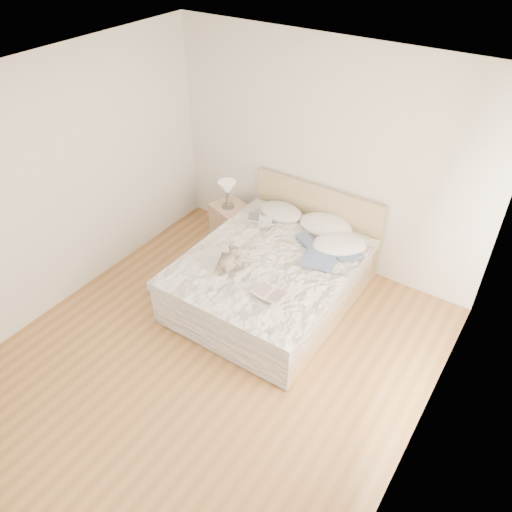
# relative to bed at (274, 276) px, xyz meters

# --- Properties ---
(floor) EXTENTS (4.00, 4.50, 0.00)m
(floor) POSITION_rel_bed_xyz_m (0.00, -1.19, -0.31)
(floor) COLOR brown
(floor) RESTS_ON ground
(ceiling) EXTENTS (4.00, 4.50, 0.00)m
(ceiling) POSITION_rel_bed_xyz_m (0.00, -1.19, 2.39)
(ceiling) COLOR white
(ceiling) RESTS_ON ground
(wall_back) EXTENTS (4.00, 0.02, 2.70)m
(wall_back) POSITION_rel_bed_xyz_m (0.00, 1.06, 1.04)
(wall_back) COLOR silver
(wall_back) RESTS_ON ground
(wall_left) EXTENTS (0.02, 4.50, 2.70)m
(wall_left) POSITION_rel_bed_xyz_m (-2.00, -1.19, 1.04)
(wall_left) COLOR silver
(wall_left) RESTS_ON ground
(wall_right) EXTENTS (0.02, 4.50, 2.70)m
(wall_right) POSITION_rel_bed_xyz_m (2.00, -1.19, 1.04)
(wall_right) COLOR silver
(wall_right) RESTS_ON ground
(window) EXTENTS (0.02, 1.30, 1.10)m
(window) POSITION_rel_bed_xyz_m (1.99, -0.89, 1.14)
(window) COLOR white
(window) RESTS_ON wall_right
(bed) EXTENTS (1.72, 2.14, 1.00)m
(bed) POSITION_rel_bed_xyz_m (0.00, 0.00, 0.00)
(bed) COLOR tan
(bed) RESTS_ON floor
(nightstand) EXTENTS (0.55, 0.52, 0.56)m
(nightstand) POSITION_rel_bed_xyz_m (-1.05, 0.62, -0.03)
(nightstand) COLOR tan
(nightstand) RESTS_ON floor
(table_lamp) EXTENTS (0.23, 0.23, 0.36)m
(table_lamp) POSITION_rel_bed_xyz_m (-1.07, 0.60, 0.51)
(table_lamp) COLOR #48433F
(table_lamp) RESTS_ON nightstand
(pillow_left) EXTENTS (0.58, 0.42, 0.17)m
(pillow_left) POSITION_rel_bed_xyz_m (-0.38, 0.76, 0.33)
(pillow_left) COLOR silver
(pillow_left) RESTS_ON bed
(pillow_middle) EXTENTS (0.67, 0.49, 0.19)m
(pillow_middle) POSITION_rel_bed_xyz_m (0.22, 0.80, 0.33)
(pillow_middle) COLOR white
(pillow_middle) RESTS_ON bed
(pillow_right) EXTENTS (0.75, 0.71, 0.18)m
(pillow_right) POSITION_rel_bed_xyz_m (0.53, 0.54, 0.33)
(pillow_right) COLOR white
(pillow_right) RESTS_ON bed
(blouse) EXTENTS (0.69, 0.71, 0.02)m
(blouse) POSITION_rel_bed_xyz_m (0.44, 0.26, 0.32)
(blouse) COLOR #37486F
(blouse) RESTS_ON bed
(photo_book) EXTENTS (0.42, 0.37, 0.03)m
(photo_book) POSITION_rel_bed_xyz_m (-0.51, 0.48, 0.32)
(photo_book) COLOR silver
(photo_book) RESTS_ON bed
(childrens_book) EXTENTS (0.34, 0.24, 0.02)m
(childrens_book) POSITION_rel_bed_xyz_m (0.32, -0.59, 0.32)
(childrens_book) COLOR beige
(childrens_book) RESTS_ON bed
(teddy_bear) EXTENTS (0.27, 0.34, 0.17)m
(teddy_bear) POSITION_rel_bed_xyz_m (-0.29, -0.48, 0.34)
(teddy_bear) COLOR #675F4D
(teddy_bear) RESTS_ON bed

